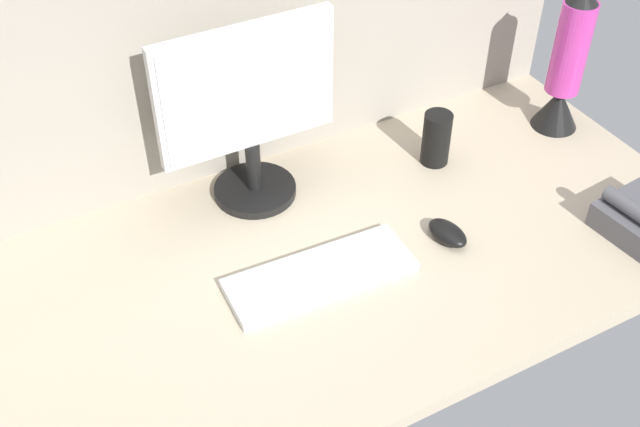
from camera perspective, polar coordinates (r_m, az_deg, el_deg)
name	(u,v)px	position (r cm, az deg, el deg)	size (l,w,h in cm)	color
ground_plane	(286,275)	(157.54, -2.50, -4.48)	(180.00, 80.00, 3.00)	tan
cubicle_wall_back	(198,37)	(164.67, -8.77, 12.45)	(180.00, 5.00, 66.13)	gray
monitor	(248,108)	(161.81, -5.20, 7.59)	(38.26, 18.00, 40.17)	black
keyboard	(320,275)	(153.94, 0.02, -4.47)	(37.00, 13.00, 2.00)	silver
mouse	(447,233)	(163.66, 9.19, -1.40)	(5.60, 9.60, 3.40)	black
mug_black_travel	(436,138)	(181.04, 8.40, 5.38)	(6.45, 6.45, 12.72)	black
lava_lamp	(566,71)	(194.89, 17.32, 9.81)	(11.10, 11.10, 36.33)	black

